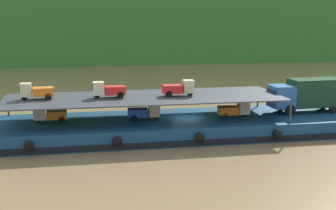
{
  "coord_description": "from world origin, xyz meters",
  "views": [
    {
      "loc": [
        -9.59,
        -41.09,
        10.8
      ],
      "look_at": [
        -1.72,
        0.0,
        2.7
      ],
      "focal_mm": 52.25,
      "sensor_mm": 36.0,
      "label": 1
    }
  ],
  "objects_px": {
    "cargo_barge": "(187,126)",
    "mini_truck_lower_stern": "(50,114)",
    "covered_lorry": "(308,94)",
    "mini_truck_lower_mid": "(234,110)",
    "mini_truck_upper_stern": "(36,91)",
    "mini_truck_lower_aft": "(144,112)",
    "mini_truck_upper_mid": "(108,90)",
    "mini_truck_upper_fore": "(179,88)"
  },
  "relations": [
    {
      "from": "mini_truck_lower_aft",
      "to": "mini_truck_lower_mid",
      "type": "xyz_separation_m",
      "value": [
        7.96,
        -0.55,
        0.0
      ]
    },
    {
      "from": "mini_truck_lower_aft",
      "to": "mini_truck_upper_mid",
      "type": "relative_size",
      "value": 1.01
    },
    {
      "from": "mini_truck_lower_stern",
      "to": "mini_truck_lower_aft",
      "type": "height_order",
      "value": "same"
    },
    {
      "from": "cargo_barge",
      "to": "covered_lorry",
      "type": "height_order",
      "value": "covered_lorry"
    },
    {
      "from": "mini_truck_lower_aft",
      "to": "mini_truck_upper_stern",
      "type": "relative_size",
      "value": 1.0
    },
    {
      "from": "cargo_barge",
      "to": "mini_truck_lower_mid",
      "type": "xyz_separation_m",
      "value": [
        4.15,
        -0.56,
        1.44
      ]
    },
    {
      "from": "mini_truck_upper_stern",
      "to": "mini_truck_upper_fore",
      "type": "height_order",
      "value": "same"
    },
    {
      "from": "cargo_barge",
      "to": "mini_truck_lower_stern",
      "type": "bearing_deg",
      "value": 177.72
    },
    {
      "from": "cargo_barge",
      "to": "mini_truck_lower_aft",
      "type": "height_order",
      "value": "mini_truck_lower_aft"
    },
    {
      "from": "mini_truck_lower_stern",
      "to": "mini_truck_upper_mid",
      "type": "height_order",
      "value": "mini_truck_upper_mid"
    },
    {
      "from": "mini_truck_upper_mid",
      "to": "mini_truck_upper_fore",
      "type": "height_order",
      "value": "same"
    },
    {
      "from": "mini_truck_lower_aft",
      "to": "mini_truck_upper_fore",
      "type": "bearing_deg",
      "value": -2.51
    },
    {
      "from": "mini_truck_lower_stern",
      "to": "mini_truck_lower_mid",
      "type": "relative_size",
      "value": 1.0
    },
    {
      "from": "mini_truck_upper_stern",
      "to": "mini_truck_upper_fore",
      "type": "xyz_separation_m",
      "value": [
        12.04,
        -0.68,
        0.0
      ]
    },
    {
      "from": "cargo_barge",
      "to": "mini_truck_lower_aft",
      "type": "relative_size",
      "value": 11.87
    },
    {
      "from": "covered_lorry",
      "to": "mini_truck_lower_stern",
      "type": "distance_m",
      "value": 23.35
    },
    {
      "from": "cargo_barge",
      "to": "mini_truck_lower_aft",
      "type": "bearing_deg",
      "value": -179.87
    },
    {
      "from": "covered_lorry",
      "to": "mini_truck_lower_mid",
      "type": "relative_size",
      "value": 2.87
    },
    {
      "from": "mini_truck_lower_stern",
      "to": "mini_truck_upper_fore",
      "type": "xyz_separation_m",
      "value": [
        11.03,
        -0.61,
        2.0
      ]
    },
    {
      "from": "cargo_barge",
      "to": "mini_truck_lower_stern",
      "type": "distance_m",
      "value": 11.92
    },
    {
      "from": "mini_truck_lower_aft",
      "to": "mini_truck_upper_mid",
      "type": "xyz_separation_m",
      "value": [
        -3.05,
        0.15,
        2.0
      ]
    },
    {
      "from": "covered_lorry",
      "to": "mini_truck_lower_stern",
      "type": "bearing_deg",
      "value": 179.59
    },
    {
      "from": "mini_truck_lower_stern",
      "to": "mini_truck_upper_mid",
      "type": "xyz_separation_m",
      "value": [
        4.96,
        -0.33,
        2.0
      ]
    },
    {
      "from": "mini_truck_upper_fore",
      "to": "cargo_barge",
      "type": "bearing_deg",
      "value": 10.08
    },
    {
      "from": "mini_truck_lower_stern",
      "to": "mini_truck_upper_fore",
      "type": "distance_m",
      "value": 11.23
    },
    {
      "from": "cargo_barge",
      "to": "mini_truck_upper_mid",
      "type": "bearing_deg",
      "value": 178.8
    },
    {
      "from": "covered_lorry",
      "to": "mini_truck_upper_stern",
      "type": "relative_size",
      "value": 2.84
    },
    {
      "from": "mini_truck_upper_stern",
      "to": "mini_truck_lower_stern",
      "type": "bearing_deg",
      "value": -3.88
    },
    {
      "from": "mini_truck_lower_stern",
      "to": "mini_truck_lower_aft",
      "type": "distance_m",
      "value": 8.02
    },
    {
      "from": "mini_truck_upper_mid",
      "to": "cargo_barge",
      "type": "bearing_deg",
      "value": -1.2
    },
    {
      "from": "mini_truck_lower_mid",
      "to": "mini_truck_upper_mid",
      "type": "xyz_separation_m",
      "value": [
        -11.01,
        0.7,
        2.0
      ]
    },
    {
      "from": "mini_truck_lower_stern",
      "to": "mini_truck_lower_aft",
      "type": "bearing_deg",
      "value": -3.42
    },
    {
      "from": "mini_truck_upper_stern",
      "to": "covered_lorry",
      "type": "bearing_deg",
      "value": -0.55
    },
    {
      "from": "cargo_barge",
      "to": "mini_truck_upper_mid",
      "type": "xyz_separation_m",
      "value": [
        -6.87,
        0.14,
        3.44
      ]
    },
    {
      "from": "cargo_barge",
      "to": "mini_truck_upper_fore",
      "type": "xyz_separation_m",
      "value": [
        -0.79,
        -0.14,
        3.44
      ]
    },
    {
      "from": "mini_truck_lower_mid",
      "to": "mini_truck_upper_stern",
      "type": "distance_m",
      "value": 17.13
    },
    {
      "from": "mini_truck_upper_mid",
      "to": "covered_lorry",
      "type": "bearing_deg",
      "value": 0.5
    },
    {
      "from": "mini_truck_lower_mid",
      "to": "mini_truck_lower_stern",
      "type": "bearing_deg",
      "value": 176.31
    },
    {
      "from": "covered_lorry",
      "to": "mini_truck_lower_stern",
      "type": "xyz_separation_m",
      "value": [
        -23.33,
        0.17,
        -1.0
      ]
    },
    {
      "from": "mini_truck_lower_stern",
      "to": "mini_truck_lower_aft",
      "type": "relative_size",
      "value": 0.99
    },
    {
      "from": "mini_truck_lower_mid",
      "to": "mini_truck_lower_aft",
      "type": "bearing_deg",
      "value": 176.04
    },
    {
      "from": "mini_truck_lower_mid",
      "to": "mini_truck_upper_stern",
      "type": "relative_size",
      "value": 0.99
    }
  ]
}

